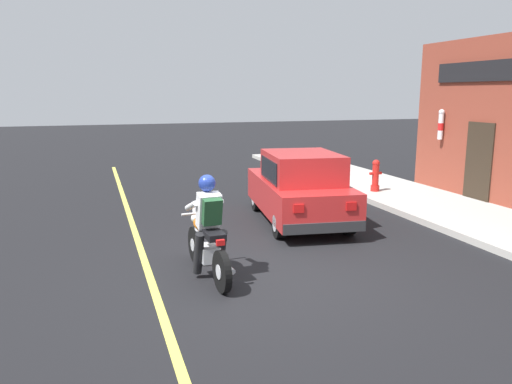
# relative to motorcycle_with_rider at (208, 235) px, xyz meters

# --- Properties ---
(ground_plane) EXTENTS (80.00, 80.00, 0.00)m
(ground_plane) POSITION_rel_motorcycle_with_rider_xyz_m (0.92, -0.35, -0.68)
(ground_plane) COLOR black
(sidewalk_curb) EXTENTS (2.60, 22.00, 0.14)m
(sidewalk_curb) POSITION_rel_motorcycle_with_rider_xyz_m (6.40, 2.65, -0.61)
(sidewalk_curb) COLOR #ADAAA3
(sidewalk_curb) RESTS_ON ground
(lane_stripe) EXTENTS (0.12, 19.80, 0.01)m
(lane_stripe) POSITION_rel_motorcycle_with_rider_xyz_m (-0.88, 2.65, -0.67)
(lane_stripe) COLOR #D1C64C
(lane_stripe) RESTS_ON ground
(motorcycle_with_rider) EXTENTS (0.59, 2.02, 1.62)m
(motorcycle_with_rider) POSITION_rel_motorcycle_with_rider_xyz_m (0.00, 0.00, 0.00)
(motorcycle_with_rider) COLOR black
(motorcycle_with_rider) RESTS_ON ground
(car_hatchback) EXTENTS (2.12, 3.96, 1.57)m
(car_hatchback) POSITION_rel_motorcycle_with_rider_xyz_m (2.66, 2.65, 0.09)
(car_hatchback) COLOR black
(car_hatchback) RESTS_ON ground
(fire_hydrant) EXTENTS (0.36, 0.24, 0.88)m
(fire_hydrant) POSITION_rel_motorcycle_with_rider_xyz_m (5.79, 4.62, -0.11)
(fire_hydrant) COLOR red
(fire_hydrant) RESTS_ON sidewalk_curb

